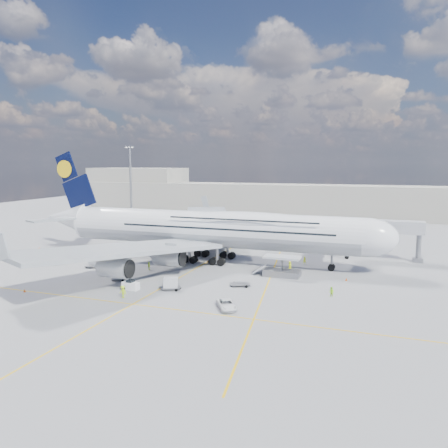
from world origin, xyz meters
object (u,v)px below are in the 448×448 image
(dolly_row_a, at_px, (96,261))
(cone_wing_left_inner, at_px, (180,241))
(baggage_tug, at_px, (131,285))
(crew_wing, at_px, (149,266))
(service_van, at_px, (226,305))
(dolly_nose_far, at_px, (240,284))
(crew_tug, at_px, (123,292))
(cargo_loader, at_px, (281,269))
(dolly_row_b, at_px, (95,266))
(cone_wing_left_outer, at_px, (218,237))
(cone_tail, at_px, (39,248))
(light_mast, at_px, (131,186))
(cone_wing_right_inner, at_px, (128,260))
(dolly_nose_near, at_px, (171,283))
(crew_loader, at_px, (332,292))
(airliner, at_px, (210,228))
(crew_nose, at_px, (305,260))
(cone_wing_right_outer, at_px, (25,291))
(crew_van, at_px, (290,266))
(catering_truck_outer, at_px, (220,227))
(cone_nose, at_px, (346,279))
(jet_bridge, at_px, (362,228))
(dolly_back, at_px, (123,255))
(catering_truck_inner, at_px, (221,237))
(dolly_row_c, at_px, (119,275))

(dolly_row_a, distance_m, cone_wing_left_inner, 30.00)
(baggage_tug, bearing_deg, crew_wing, 111.07)
(baggage_tug, distance_m, service_van, 17.95)
(dolly_nose_far, xyz_separation_m, crew_tug, (-14.82, -12.00, 0.60))
(cargo_loader, distance_m, dolly_row_a, 36.20)
(dolly_row_b, xyz_separation_m, cone_wing_left_outer, (10.53, 40.52, -0.11))
(dolly_row_b, bearing_deg, crew_tug, -63.25)
(dolly_nose_far, bearing_deg, cone_tail, 145.90)
(light_mast, relative_size, cone_wing_right_inner, 52.49)
(dolly_nose_far, relative_size, cone_wing_left_outer, 6.27)
(dolly_nose_near, xyz_separation_m, crew_tug, (-4.91, -6.31, -0.10))
(dolly_nose_far, bearing_deg, cone_wing_right_inner, 140.95)
(cone_wing_right_inner, bearing_deg, crew_loader, -13.97)
(service_van, height_order, crew_wing, crew_wing)
(airliner, bearing_deg, dolly_row_b, -145.41)
(airliner, bearing_deg, cargo_loader, -23.23)
(cone_tail, bearing_deg, cone_wing_left_outer, 40.40)
(crew_nose, height_order, cone_wing_right_outer, crew_nose)
(dolly_nose_far, bearing_deg, service_van, -101.61)
(airliner, xyz_separation_m, service_van, (13.24, -27.43, -6.21))
(cone_wing_right_inner, bearing_deg, light_mast, 120.60)
(dolly_row_a, xyz_separation_m, dolly_row_b, (0.13, -0.65, -0.75))
(dolly_nose_far, bearing_deg, crew_van, 46.71)
(catering_truck_outer, distance_m, cone_nose, 56.18)
(cone_wing_right_inner, height_order, cone_wing_right_outer, cone_wing_right_outer)
(cone_wing_left_inner, bearing_deg, jet_bridge, -7.98)
(cargo_loader, distance_m, crew_loader, 13.91)
(jet_bridge, height_order, cone_wing_right_outer, jet_bridge)
(dolly_back, relative_size, dolly_nose_near, 0.92)
(dolly_back, bearing_deg, cone_wing_left_outer, 55.06)
(cone_wing_left_inner, height_order, cone_tail, cone_wing_left_inner)
(catering_truck_inner, distance_m, cone_tail, 43.54)
(light_mast, relative_size, dolly_row_b, 6.66)
(catering_truck_outer, height_order, service_van, catering_truck_outer)
(cone_nose, distance_m, cone_tail, 71.07)
(dolly_nose_far, xyz_separation_m, catering_truck_outer, (-22.16, 50.38, 1.62))
(baggage_tug, xyz_separation_m, crew_wing, (-3.77, 12.65, 0.05))
(service_van, height_order, crew_nose, crew_nose)
(airliner, bearing_deg, dolly_nose_near, -85.56)
(dolly_row_a, bearing_deg, dolly_nose_near, -14.14)
(jet_bridge, xyz_separation_m, dolly_nose_near, (-27.87, -32.53, -5.79))
(cone_nose, bearing_deg, service_van, -124.94)
(light_mast, distance_m, cone_tail, 39.24)
(baggage_tug, distance_m, cone_wing_right_inner, 21.02)
(cone_nose, xyz_separation_m, cone_wing_right_outer, (-47.54, -24.20, 0.01))
(catering_truck_inner, bearing_deg, cone_wing_left_inner, -158.96)
(service_van, distance_m, crew_loader, 16.99)
(crew_tug, xyz_separation_m, cone_wing_right_inner, (-12.61, 21.61, -0.73))
(dolly_row_c, height_order, baggage_tug, baggage_tug)
(airliner, bearing_deg, crew_tug, -96.61)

